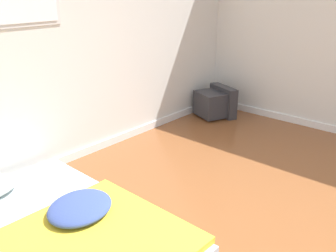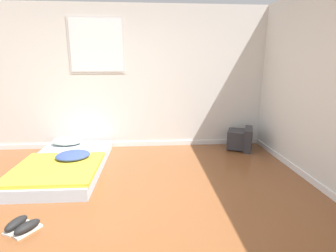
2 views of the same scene
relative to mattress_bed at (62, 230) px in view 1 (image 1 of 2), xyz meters
name	(u,v)px [view 1 (image 1 of 2)]	position (x,y,z in m)	size (l,w,h in m)	color
wall_back	(42,37)	(0.69, 1.12, 1.18)	(7.97, 0.08, 2.60)	silver
mattress_bed	(62,230)	(0.00, 0.00, 0.00)	(1.15, 1.97, 0.31)	silver
crt_tv	(215,103)	(3.00, 0.75, 0.08)	(0.58, 0.59, 0.41)	#333338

